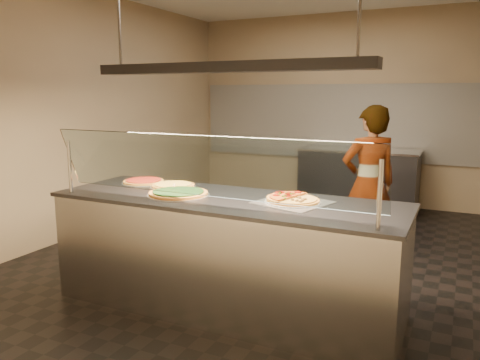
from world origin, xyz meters
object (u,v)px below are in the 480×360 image
at_px(half_pizza_sausage, 305,201).
at_px(pizza_spatula, 179,187).
at_px(sneeze_guard, 204,167).
at_px(perforated_tray, 293,202).
at_px(pizza_spinach, 179,193).
at_px(pizza_cheese, 173,185).
at_px(worker, 369,184).
at_px(serving_counter, 226,253).
at_px(half_pizza_pepperoni, 281,197).
at_px(prep_table, 358,179).
at_px(heat_lamp_housing, 225,67).
at_px(pizza_tomato, 144,181).

relative_size(half_pizza_sausage, pizza_spatula, 1.66).
relative_size(sneeze_guard, perforated_tray, 4.33).
bearing_deg(pizza_spinach, pizza_spatula, 122.89).
relative_size(pizza_cheese, worker, 0.25).
distance_m(serving_counter, half_pizza_pepperoni, 0.67).
distance_m(pizza_spatula, prep_table, 3.87).
xyz_separation_m(half_pizza_pepperoni, heat_lamp_housing, (-0.44, -0.08, 0.99)).
xyz_separation_m(pizza_tomato, pizza_spatula, (0.48, -0.15, 0.01)).
xyz_separation_m(sneeze_guard, heat_lamp_housing, (0.00, 0.34, 0.72)).
height_order(pizza_spatula, worker, worker).
bearing_deg(perforated_tray, sneeze_guard, -142.42).
distance_m(half_pizza_pepperoni, pizza_tomato, 1.45).
bearing_deg(pizza_tomato, worker, 38.37).
bearing_deg(half_pizza_sausage, half_pizza_pepperoni, 178.16).
bearing_deg(heat_lamp_housing, pizza_tomato, 166.24).
relative_size(sneeze_guard, half_pizza_sausage, 5.92).
xyz_separation_m(perforated_tray, prep_table, (-0.27, 3.78, -0.47)).
xyz_separation_m(sneeze_guard, pizza_spatula, (-0.51, 0.43, -0.27)).
height_order(serving_counter, prep_table, same).
height_order(half_pizza_pepperoni, worker, worker).
relative_size(sneeze_guard, heat_lamp_housing, 1.13).
relative_size(sneeze_guard, worker, 1.59).
bearing_deg(pizza_spatula, pizza_spinach, -57.11).
height_order(half_pizza_sausage, pizza_cheese, half_pizza_sausage).
relative_size(pizza_spatula, worker, 0.16).
height_order(perforated_tray, pizza_spatula, pizza_spatula).
xyz_separation_m(sneeze_guard, prep_table, (0.27, 4.19, -0.76)).
distance_m(perforated_tray, heat_lamp_housing, 1.15).
bearing_deg(heat_lamp_housing, sneeze_guard, -90.00).
height_order(serving_counter, half_pizza_pepperoni, half_pizza_pepperoni).
bearing_deg(sneeze_guard, pizza_spinach, 146.21).
height_order(half_pizza_sausage, prep_table, half_pizza_sausage).
bearing_deg(half_pizza_sausage, worker, 83.62).
relative_size(serving_counter, heat_lamp_housing, 1.24).
bearing_deg(pizza_spinach, prep_table, 80.30).
bearing_deg(worker, pizza_spatula, 14.09).
height_order(serving_counter, sneeze_guard, sneeze_guard).
bearing_deg(heat_lamp_housing, pizza_spatula, 169.76).
xyz_separation_m(serving_counter, worker, (0.82, 1.68, 0.35)).
bearing_deg(worker, sneeze_guard, 31.96).
xyz_separation_m(pizza_tomato, prep_table, (1.26, 3.61, -0.48)).
relative_size(serving_counter, pizza_spinach, 5.53).
bearing_deg(pizza_spinach, worker, 55.19).
distance_m(pizza_cheese, pizza_spatula, 0.16).
xyz_separation_m(pizza_spinach, pizza_tomato, (-0.59, 0.32, -0.00)).
xyz_separation_m(perforated_tray, pizza_cheese, (-1.17, 0.12, 0.01)).
bearing_deg(perforated_tray, pizza_spinach, -171.04).
xyz_separation_m(half_pizza_pepperoni, pizza_cheese, (-1.07, 0.12, -0.02)).
relative_size(half_pizza_pepperoni, pizza_spatula, 1.66).
relative_size(half_pizza_sausage, pizza_cheese, 1.08).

